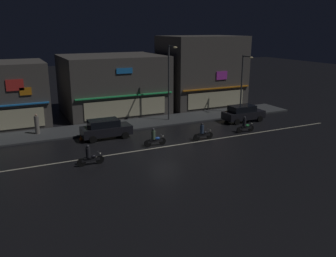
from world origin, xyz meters
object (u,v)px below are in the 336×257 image
(streetlamp_mid, at_px, (170,77))
(traffic_cone, at_px, (81,137))
(pedestrian_on_sidewalk, at_px, (37,125))
(motorcycle_opposite_lane, at_px, (155,139))
(parked_car_trailing, at_px, (243,113))
(motorcycle_lead, at_px, (245,126))
(streetlamp_east, at_px, (243,79))
(parked_car_near_kerb, at_px, (106,128))
(motorcycle_following, at_px, (90,157))
(motorcycle_trailing_far, at_px, (203,133))

(streetlamp_mid, height_order, traffic_cone, streetlamp_mid)
(pedestrian_on_sidewalk, xyz_separation_m, motorcycle_opposite_lane, (8.25, -7.31, -0.34))
(streetlamp_mid, height_order, parked_car_trailing, streetlamp_mid)
(pedestrian_on_sidewalk, xyz_separation_m, motorcycle_lead, (17.33, -7.25, -0.34))
(streetlamp_mid, relative_size, streetlamp_east, 1.19)
(parked_car_trailing, xyz_separation_m, motorcycle_lead, (-2.28, -3.35, -0.24))
(pedestrian_on_sidewalk, relative_size, parked_car_near_kerb, 0.42)
(pedestrian_on_sidewalk, height_order, parked_car_near_kerb, pedestrian_on_sidewalk)
(streetlamp_east, distance_m, parked_car_trailing, 4.57)
(traffic_cone, bearing_deg, motorcycle_following, -96.73)
(streetlamp_east, bearing_deg, parked_car_near_kerb, -171.58)
(parked_car_near_kerb, bearing_deg, motorcycle_following, 64.19)
(parked_car_near_kerb, height_order, motorcycle_lead, parked_car_near_kerb)
(motorcycle_following, xyz_separation_m, motorcycle_opposite_lane, (5.76, 1.94, 0.00))
(parked_car_near_kerb, distance_m, parked_car_trailing, 14.34)
(motorcycle_opposite_lane, xyz_separation_m, traffic_cone, (-5.03, 4.22, -0.36))
(streetlamp_east, height_order, motorcycle_lead, streetlamp_east)
(pedestrian_on_sidewalk, relative_size, motorcycle_lead, 0.96)
(streetlamp_east, xyz_separation_m, motorcycle_opposite_lane, (-13.28, -6.22, -3.29))
(streetlamp_mid, xyz_separation_m, streetlamp_east, (8.73, -0.41, -0.63))
(parked_car_near_kerb, relative_size, parked_car_trailing, 1.00)
(motorcycle_lead, height_order, motorcycle_trailing_far, same)
(motorcycle_trailing_far, bearing_deg, traffic_cone, 160.38)
(traffic_cone, bearing_deg, motorcycle_opposite_lane, -40.03)
(streetlamp_mid, distance_m, motorcycle_trailing_far, 7.92)
(motorcycle_trailing_far, bearing_deg, parked_car_near_kerb, 156.87)
(parked_car_trailing, relative_size, motorcycle_lead, 2.26)
(traffic_cone, bearing_deg, motorcycle_trailing_far, -25.40)
(motorcycle_lead, distance_m, motorcycle_trailing_far, 4.70)
(motorcycle_opposite_lane, relative_size, traffic_cone, 3.45)
(traffic_cone, bearing_deg, streetlamp_mid, 14.12)
(parked_car_trailing, height_order, motorcycle_lead, parked_car_trailing)
(streetlamp_east, distance_m, motorcycle_following, 20.97)
(pedestrian_on_sidewalk, xyz_separation_m, motorcycle_following, (2.50, -9.25, -0.34))
(streetlamp_mid, height_order, motorcycle_lead, streetlamp_mid)
(parked_car_near_kerb, height_order, parked_car_trailing, same)
(motorcycle_trailing_far, bearing_deg, streetlamp_mid, 94.42)
(pedestrian_on_sidewalk, distance_m, motorcycle_lead, 18.79)
(motorcycle_opposite_lane, bearing_deg, traffic_cone, 140.77)
(parked_car_near_kerb, xyz_separation_m, motorcycle_trailing_far, (7.36, -4.07, -0.24))
(pedestrian_on_sidewalk, bearing_deg, motorcycle_lead, -28.81)
(motorcycle_opposite_lane, bearing_deg, streetlamp_east, 25.90)
(streetlamp_east, xyz_separation_m, motorcycle_trailing_far, (-8.89, -6.47, -3.29))
(streetlamp_east, xyz_separation_m, motorcycle_following, (-19.04, -8.16, -3.29))
(streetlamp_mid, relative_size, motorcycle_following, 3.97)
(motorcycle_opposite_lane, bearing_deg, motorcycle_following, -160.58)
(pedestrian_on_sidewalk, distance_m, motorcycle_opposite_lane, 11.03)
(parked_car_near_kerb, bearing_deg, motorcycle_trailing_far, 151.10)
(streetlamp_east, bearing_deg, motorcycle_opposite_lane, -154.90)
(motorcycle_following, bearing_deg, pedestrian_on_sidewalk, -80.92)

